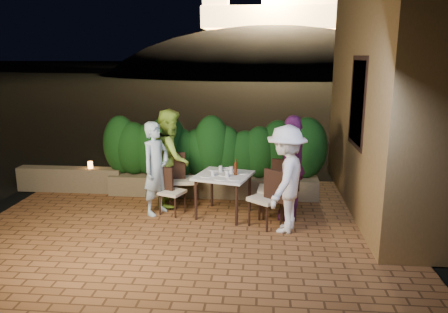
# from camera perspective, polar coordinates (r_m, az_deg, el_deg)

# --- Properties ---
(ground) EXTENTS (400.00, 400.00, 0.00)m
(ground) POSITION_cam_1_polar(r_m,az_deg,el_deg) (6.85, -5.46, -11.10)
(ground) COLOR black
(ground) RESTS_ON ground
(terrace_floor) EXTENTS (7.00, 6.00, 0.15)m
(terrace_floor) POSITION_cam_1_polar(r_m,az_deg,el_deg) (7.32, -4.71, -9.91)
(terrace_floor) COLOR brown
(terrace_floor) RESTS_ON ground
(building_wall) EXTENTS (1.60, 5.00, 5.00)m
(building_wall) POSITION_cam_1_polar(r_m,az_deg,el_deg) (8.48, 22.05, 10.27)
(building_wall) COLOR olive
(building_wall) RESTS_ON ground
(window_pane) EXTENTS (0.08, 1.00, 1.40)m
(window_pane) POSITION_cam_1_polar(r_m,az_deg,el_deg) (7.84, 17.26, 6.80)
(window_pane) COLOR black
(window_pane) RESTS_ON building_wall
(window_frame) EXTENTS (0.06, 1.15, 1.55)m
(window_frame) POSITION_cam_1_polar(r_m,az_deg,el_deg) (7.83, 17.18, 6.80)
(window_frame) COLOR black
(window_frame) RESTS_ON building_wall
(planter) EXTENTS (4.20, 0.55, 0.40)m
(planter) POSITION_cam_1_polar(r_m,az_deg,el_deg) (8.88, -1.46, -3.81)
(planter) COLOR brown
(planter) RESTS_ON ground
(hedge) EXTENTS (4.00, 0.70, 1.10)m
(hedge) POSITION_cam_1_polar(r_m,az_deg,el_deg) (8.69, -1.49, 0.93)
(hedge) COLOR #0F3710
(hedge) RESTS_ON planter
(parapet) EXTENTS (2.20, 0.30, 0.50)m
(parapet) POSITION_cam_1_polar(r_m,az_deg,el_deg) (9.68, -19.42, -2.83)
(parapet) COLOR brown
(parapet) RESTS_ON ground
(hill) EXTENTS (52.00, 40.00, 22.00)m
(hill) POSITION_cam_1_polar(r_m,az_deg,el_deg) (66.48, 6.04, 7.19)
(hill) COLOR black
(hill) RESTS_ON ground
(fortress) EXTENTS (26.00, 8.00, 8.00)m
(fortress) POSITION_cam_1_polar(r_m,az_deg,el_deg) (66.58, 6.35, 19.70)
(fortress) COLOR #FFCC7A
(fortress) RESTS_ON hill
(dining_table) EXTENTS (1.09, 1.09, 0.75)m
(dining_table) POSITION_cam_1_polar(r_m,az_deg,el_deg) (7.72, -0.07, -5.05)
(dining_table) COLOR white
(dining_table) RESTS_ON ground
(plate_nw) EXTENTS (0.19, 0.19, 0.01)m
(plate_nw) POSITION_cam_1_polar(r_m,az_deg,el_deg) (7.50, -2.40, -2.57)
(plate_nw) COLOR white
(plate_nw) RESTS_ON dining_table
(plate_sw) EXTENTS (0.23, 0.23, 0.01)m
(plate_sw) POSITION_cam_1_polar(r_m,az_deg,el_deg) (7.94, -1.17, -1.68)
(plate_sw) COLOR white
(plate_sw) RESTS_ON dining_table
(plate_ne) EXTENTS (0.21, 0.21, 0.01)m
(plate_ne) POSITION_cam_1_polar(r_m,az_deg,el_deg) (7.33, 1.26, -2.95)
(plate_ne) COLOR white
(plate_ne) RESTS_ON dining_table
(plate_se) EXTENTS (0.24, 0.24, 0.01)m
(plate_se) POSITION_cam_1_polar(r_m,az_deg,el_deg) (7.72, 2.40, -2.11)
(plate_se) COLOR white
(plate_se) RESTS_ON dining_table
(plate_centre) EXTENTS (0.20, 0.20, 0.01)m
(plate_centre) POSITION_cam_1_polar(r_m,az_deg,el_deg) (7.57, -0.01, -2.42)
(plate_centre) COLOR white
(plate_centre) RESTS_ON dining_table
(plate_front) EXTENTS (0.21, 0.21, 0.01)m
(plate_front) POSITION_cam_1_polar(r_m,az_deg,el_deg) (7.34, -0.44, -2.93)
(plate_front) COLOR white
(plate_front) RESTS_ON dining_table
(glass_nw) EXTENTS (0.06, 0.06, 0.10)m
(glass_nw) POSITION_cam_1_polar(r_m,az_deg,el_deg) (7.52, -1.47, -2.16)
(glass_nw) COLOR silver
(glass_nw) RESTS_ON dining_table
(glass_sw) EXTENTS (0.06, 0.06, 0.11)m
(glass_sw) POSITION_cam_1_polar(r_m,az_deg,el_deg) (7.77, -0.46, -1.62)
(glass_sw) COLOR silver
(glass_sw) RESTS_ON dining_table
(glass_ne) EXTENTS (0.07, 0.07, 0.11)m
(glass_ne) POSITION_cam_1_polar(r_m,az_deg,el_deg) (7.46, 0.42, -2.25)
(glass_ne) COLOR silver
(glass_ne) RESTS_ON dining_table
(glass_se) EXTENTS (0.07, 0.07, 0.12)m
(glass_se) POSITION_cam_1_polar(r_m,az_deg,el_deg) (7.68, 0.96, -1.76)
(glass_se) COLOR silver
(glass_se) RESTS_ON dining_table
(beer_bottle) EXTENTS (0.06, 0.06, 0.29)m
(beer_bottle) POSITION_cam_1_polar(r_m,az_deg,el_deg) (7.55, 1.53, -1.37)
(beer_bottle) COLOR #4D200C
(beer_bottle) RESTS_ON dining_table
(bowl) EXTENTS (0.23, 0.23, 0.04)m
(bowl) POSITION_cam_1_polar(r_m,az_deg,el_deg) (7.87, 0.41, -1.70)
(bowl) COLOR white
(bowl) RESTS_ON dining_table
(chair_left_front) EXTENTS (0.51, 0.51, 0.85)m
(chair_left_front) POSITION_cam_1_polar(r_m,az_deg,el_deg) (7.83, -6.78, -4.50)
(chair_left_front) COLOR black
(chair_left_front) RESTS_ON ground
(chair_left_back) EXTENTS (0.55, 0.55, 1.02)m
(chair_left_back) POSITION_cam_1_polar(r_m,az_deg,el_deg) (8.24, -5.19, -2.93)
(chair_left_back) COLOR black
(chair_left_back) RESTS_ON ground
(chair_right_front) EXTENTS (0.65, 0.65, 0.99)m
(chair_right_front) POSITION_cam_1_polar(r_m,az_deg,el_deg) (7.25, 5.45, -5.34)
(chair_right_front) COLOR black
(chair_right_front) RESTS_ON ground
(chair_right_back) EXTENTS (0.53, 0.53, 1.05)m
(chair_right_back) POSITION_cam_1_polar(r_m,az_deg,el_deg) (7.64, 6.33, -4.14)
(chair_right_back) COLOR black
(chair_right_back) RESTS_ON ground
(diner_blue) EXTENTS (0.63, 0.72, 1.66)m
(diner_blue) POSITION_cam_1_polar(r_m,az_deg,el_deg) (7.79, -8.88, -1.55)
(diner_blue) COLOR #A1C1D0
(diner_blue) RESTS_ON ground
(diner_green) EXTENTS (0.79, 0.96, 1.82)m
(diner_green) POSITION_cam_1_polar(r_m,az_deg,el_deg) (8.26, -6.96, -0.10)
(diner_green) COLOR #9CCE40
(diner_green) RESTS_ON ground
(diner_white) EXTENTS (0.96, 1.26, 1.73)m
(diner_white) POSITION_cam_1_polar(r_m,az_deg,el_deg) (6.99, 8.08, -2.95)
(diner_white) COLOR white
(diner_white) RESTS_ON ground
(diner_purple) EXTENTS (0.53, 1.09, 1.81)m
(diner_purple) POSITION_cam_1_polar(r_m,az_deg,el_deg) (7.56, 8.89, -1.43)
(diner_purple) COLOR #67225E
(diner_purple) RESTS_ON ground
(parapet_lamp) EXTENTS (0.10, 0.10, 0.14)m
(parapet_lamp) POSITION_cam_1_polar(r_m,az_deg,el_deg) (9.42, -17.06, -1.07)
(parapet_lamp) COLOR orange
(parapet_lamp) RESTS_ON parapet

